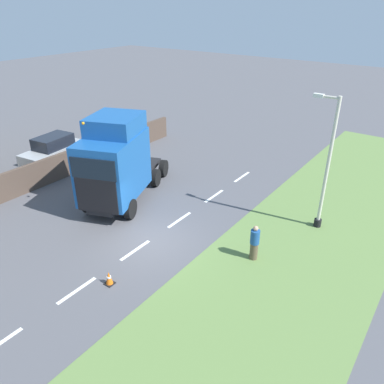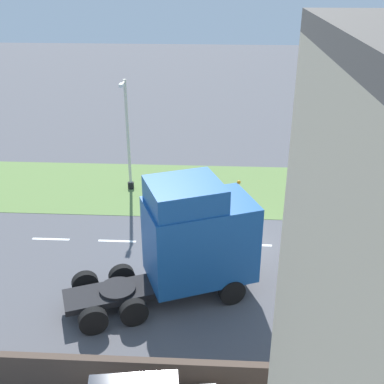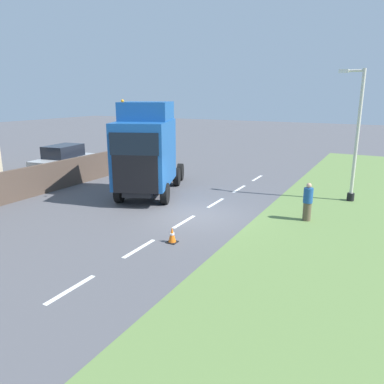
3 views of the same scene
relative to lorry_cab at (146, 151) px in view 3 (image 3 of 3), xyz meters
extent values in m
plane|color=#515156|center=(-3.64, 1.70, -2.43)|extent=(120.00, 120.00, 0.00)
cube|color=#607F42|center=(-9.64, 1.70, -2.42)|extent=(7.00, 44.00, 0.01)
cube|color=white|center=(-3.64, -7.00, -2.43)|extent=(0.16, 1.80, 0.00)
cube|color=white|center=(-3.64, -3.80, -2.43)|extent=(0.16, 1.80, 0.00)
cube|color=white|center=(-3.64, -0.60, -2.43)|extent=(0.16, 1.80, 0.00)
cube|color=white|center=(-3.64, 2.60, -2.43)|extent=(0.16, 1.80, 0.00)
cube|color=white|center=(-3.64, 5.80, -2.43)|extent=(0.16, 1.80, 0.00)
cube|color=white|center=(-3.64, 9.00, -2.43)|extent=(0.16, 1.80, 0.00)
cube|color=#4C3D33|center=(5.36, 1.70, -1.64)|extent=(0.25, 24.00, 1.59)
cube|color=black|center=(0.50, -1.27, -1.77)|extent=(3.96, 7.29, 0.24)
cube|color=#195199|center=(-0.10, 0.26, -0.07)|extent=(3.79, 4.65, 3.15)
cube|color=black|center=(-0.85, 2.15, -0.76)|extent=(1.99, 0.84, 1.77)
cube|color=black|center=(-0.85, 2.15, 0.62)|extent=(2.11, 0.88, 1.01)
cube|color=#195199|center=(0.12, -0.30, 1.96)|extent=(3.16, 3.30, 0.90)
sphere|color=orange|center=(0.09, 1.63, 2.48)|extent=(0.14, 0.14, 0.14)
cylinder|color=black|center=(1.10, -2.79, -1.59)|extent=(1.78, 1.78, 0.12)
cylinder|color=black|center=(-1.50, 0.68, -1.91)|extent=(0.68, 1.08, 1.04)
cylinder|color=black|center=(0.63, 1.53, -1.91)|extent=(0.68, 1.08, 1.04)
cylinder|color=black|center=(-0.10, -2.88, -1.91)|extent=(0.68, 1.08, 1.04)
cylinder|color=black|center=(2.04, -2.03, -1.91)|extent=(0.68, 1.08, 1.04)
cylinder|color=black|center=(0.44, -4.23, -1.91)|extent=(0.68, 1.08, 1.04)
cylinder|color=black|center=(2.57, -3.39, -1.91)|extent=(0.68, 1.08, 1.04)
cube|color=#9EA3A8|center=(7.09, -1.04, -1.60)|extent=(2.34, 4.47, 1.12)
cube|color=black|center=(7.10, -1.14, -0.67)|extent=(1.82, 2.53, 0.75)
cylinder|color=black|center=(6.06, 0.23, -2.11)|extent=(0.28, 0.66, 0.64)
cylinder|color=black|center=(7.74, 0.45, -2.11)|extent=(0.28, 0.66, 0.64)
cylinder|color=black|center=(6.43, -2.52, -2.11)|extent=(0.28, 0.66, 0.64)
cylinder|color=black|center=(8.11, -2.30, -2.11)|extent=(0.28, 0.66, 0.64)
cylinder|color=black|center=(-9.47, -4.13, -2.23)|extent=(0.35, 0.35, 0.40)
cylinder|color=beige|center=(-9.47, -4.13, 0.75)|extent=(0.16, 0.16, 6.37)
cylinder|color=beige|center=(-9.02, -4.13, 3.84)|extent=(0.90, 0.11, 0.11)
cube|color=silver|center=(-8.57, -4.13, 3.84)|extent=(0.44, 0.20, 0.16)
cylinder|color=brown|center=(-8.15, 0.03, -2.03)|extent=(0.34, 0.34, 0.80)
cylinder|color=#1E4C8C|center=(-8.15, 0.03, -1.32)|extent=(0.39, 0.39, 0.63)
sphere|color=tan|center=(-8.15, 0.03, -0.90)|extent=(0.22, 0.22, 0.22)
cube|color=black|center=(-4.37, 4.79, -2.42)|extent=(0.36, 0.36, 0.03)
cone|color=orange|center=(-4.37, 4.79, -2.13)|extent=(0.28, 0.28, 0.55)
cylinder|color=white|center=(-4.37, 4.79, -2.10)|extent=(0.17, 0.17, 0.07)
camera|label=1|loc=(-13.70, 12.08, 7.48)|focal=35.00mm
camera|label=2|loc=(15.68, 0.83, 9.55)|focal=45.00mm
camera|label=3|loc=(-10.94, 15.61, 2.76)|focal=35.00mm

